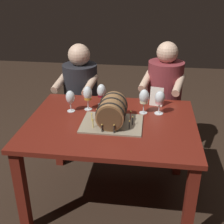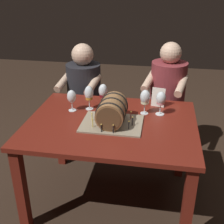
# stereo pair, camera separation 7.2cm
# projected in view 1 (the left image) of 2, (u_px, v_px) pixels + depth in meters

# --- Properties ---
(ground_plane) EXTENTS (8.00, 8.00, 0.00)m
(ground_plane) POSITION_uv_depth(u_px,v_px,m) (111.00, 197.00, 2.52)
(ground_plane) COLOR #332319
(dining_table) EXTENTS (1.27, 0.97, 0.73)m
(dining_table) POSITION_uv_depth(u_px,v_px,m) (111.00, 134.00, 2.25)
(dining_table) COLOR maroon
(dining_table) RESTS_ON ground
(barrel_cake) EXTENTS (0.45, 0.34, 0.22)m
(barrel_cake) POSITION_uv_depth(u_px,v_px,m) (112.00, 112.00, 2.13)
(barrel_cake) COLOR gray
(barrel_cake) RESTS_ON dining_table
(wine_glass_empty) EXTENTS (0.07, 0.07, 0.18)m
(wine_glass_empty) POSITION_uv_depth(u_px,v_px,m) (70.00, 98.00, 2.33)
(wine_glass_empty) COLOR white
(wine_glass_empty) RESTS_ON dining_table
(wine_glass_red) EXTENTS (0.07, 0.07, 0.18)m
(wine_glass_red) POSITION_uv_depth(u_px,v_px,m) (101.00, 92.00, 2.44)
(wine_glass_red) COLOR white
(wine_glass_red) RESTS_ON dining_table
(wine_glass_amber) EXTENTS (0.07, 0.07, 0.20)m
(wine_glass_amber) POSITION_uv_depth(u_px,v_px,m) (88.00, 94.00, 2.35)
(wine_glass_amber) COLOR white
(wine_glass_amber) RESTS_ON dining_table
(wine_glass_white) EXTENTS (0.08, 0.08, 0.20)m
(wine_glass_white) POSITION_uv_depth(u_px,v_px,m) (144.00, 98.00, 2.29)
(wine_glass_white) COLOR white
(wine_glass_white) RESTS_ON dining_table
(wine_glass_rose) EXTENTS (0.08, 0.08, 0.19)m
(wine_glass_rose) POSITION_uv_depth(u_px,v_px,m) (160.00, 99.00, 2.28)
(wine_glass_rose) COLOR white
(wine_glass_rose) RESTS_ON dining_table
(menu_card) EXTENTS (0.11, 0.05, 0.16)m
(menu_card) POSITION_uv_depth(u_px,v_px,m) (156.00, 97.00, 2.45)
(menu_card) COLOR silver
(menu_card) RESTS_ON dining_table
(person_seated_left) EXTENTS (0.42, 0.51, 1.14)m
(person_seated_left) POSITION_uv_depth(u_px,v_px,m) (81.00, 103.00, 3.04)
(person_seated_left) COLOR black
(person_seated_left) RESTS_ON ground
(person_seated_right) EXTENTS (0.46, 0.53, 1.19)m
(person_seated_right) POSITION_uv_depth(u_px,v_px,m) (163.00, 105.00, 2.93)
(person_seated_right) COLOR #4C1B1E
(person_seated_right) RESTS_ON ground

